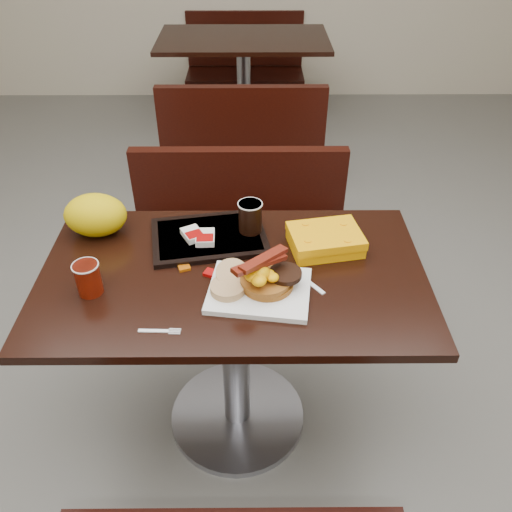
{
  "coord_description": "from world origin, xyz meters",
  "views": [
    {
      "loc": [
        0.06,
        -1.28,
        1.79
      ],
      "look_at": [
        0.07,
        -0.01,
        0.82
      ],
      "focal_mm": 37.08,
      "sensor_mm": 36.0,
      "label": 1
    }
  ],
  "objects_px": {
    "coffee_cup_near": "(88,279)",
    "table_near": "(236,353)",
    "bench_far_s": "(243,131)",
    "pancake_stack": "(267,281)",
    "paper_bag": "(96,215)",
    "hashbrown_sleeve_left": "(193,234)",
    "coffee_cup_far": "(250,217)",
    "clamshell": "(325,240)",
    "hashbrown_sleeve_right": "(205,237)",
    "platter": "(259,291)",
    "tray": "(209,237)",
    "table_far": "(244,90)",
    "fork": "(153,331)",
    "bench_far_n": "(245,62)",
    "knife": "(306,280)",
    "bench_near_n": "(239,241)"
  },
  "relations": [
    {
      "from": "table_near",
      "to": "bench_near_n",
      "type": "bearing_deg",
      "value": 90.0
    },
    {
      "from": "paper_bag",
      "to": "table_far",
      "type": "bearing_deg",
      "value": 79.02
    },
    {
      "from": "hashbrown_sleeve_left",
      "to": "table_far",
      "type": "bearing_deg",
      "value": 58.55
    },
    {
      "from": "platter",
      "to": "pancake_stack",
      "type": "xyz_separation_m",
      "value": [
        0.02,
        0.01,
        0.02
      ]
    },
    {
      "from": "table_far",
      "to": "hashbrown_sleeve_left",
      "type": "height_order",
      "value": "hashbrown_sleeve_left"
    },
    {
      "from": "bench_far_n",
      "to": "hashbrown_sleeve_left",
      "type": "relative_size",
      "value": 12.59
    },
    {
      "from": "coffee_cup_near",
      "to": "table_near",
      "type": "bearing_deg",
      "value": 12.57
    },
    {
      "from": "hashbrown_sleeve_left",
      "to": "coffee_cup_far",
      "type": "distance_m",
      "value": 0.2
    },
    {
      "from": "bench_near_n",
      "to": "paper_bag",
      "type": "distance_m",
      "value": 0.82
    },
    {
      "from": "tray",
      "to": "clamshell",
      "type": "height_order",
      "value": "clamshell"
    },
    {
      "from": "platter",
      "to": "fork",
      "type": "bearing_deg",
      "value": -143.67
    },
    {
      "from": "coffee_cup_near",
      "to": "hashbrown_sleeve_left",
      "type": "relative_size",
      "value": 1.28
    },
    {
      "from": "coffee_cup_far",
      "to": "clamshell",
      "type": "relative_size",
      "value": 0.47
    },
    {
      "from": "knife",
      "to": "tray",
      "type": "distance_m",
      "value": 0.38
    },
    {
      "from": "pancake_stack",
      "to": "knife",
      "type": "distance_m",
      "value": 0.13
    },
    {
      "from": "hashbrown_sleeve_right",
      "to": "tray",
      "type": "bearing_deg",
      "value": 69.98
    },
    {
      "from": "pancake_stack",
      "to": "coffee_cup_far",
      "type": "height_order",
      "value": "coffee_cup_far"
    },
    {
      "from": "coffee_cup_near",
      "to": "coffee_cup_far",
      "type": "bearing_deg",
      "value": 31.73
    },
    {
      "from": "platter",
      "to": "bench_far_s",
      "type": "bearing_deg",
      "value": 100.41
    },
    {
      "from": "hashbrown_sleeve_right",
      "to": "platter",
      "type": "bearing_deg",
      "value": -56.25
    },
    {
      "from": "knife",
      "to": "clamshell",
      "type": "height_order",
      "value": "clamshell"
    },
    {
      "from": "table_far",
      "to": "hashbrown_sleeve_right",
      "type": "relative_size",
      "value": 14.5
    },
    {
      "from": "platter",
      "to": "clamshell",
      "type": "distance_m",
      "value": 0.31
    },
    {
      "from": "pancake_stack",
      "to": "clamshell",
      "type": "distance_m",
      "value": 0.29
    },
    {
      "from": "bench_far_n",
      "to": "hashbrown_sleeve_left",
      "type": "height_order",
      "value": "hashbrown_sleeve_left"
    },
    {
      "from": "tray",
      "to": "hashbrown_sleeve_right",
      "type": "distance_m",
      "value": 0.04
    },
    {
      "from": "pancake_stack",
      "to": "tray",
      "type": "bearing_deg",
      "value": 126.21
    },
    {
      "from": "bench_far_s",
      "to": "clamshell",
      "type": "xyz_separation_m",
      "value": [
        0.3,
        -1.78,
        0.42
      ]
    },
    {
      "from": "table_near",
      "to": "bench_far_n",
      "type": "relative_size",
      "value": 1.2
    },
    {
      "from": "table_far",
      "to": "coffee_cup_far",
      "type": "height_order",
      "value": "coffee_cup_far"
    },
    {
      "from": "coffee_cup_far",
      "to": "hashbrown_sleeve_left",
      "type": "bearing_deg",
      "value": -168.89
    },
    {
      "from": "tray",
      "to": "paper_bag",
      "type": "height_order",
      "value": "paper_bag"
    },
    {
      "from": "coffee_cup_near",
      "to": "hashbrown_sleeve_left",
      "type": "xyz_separation_m",
      "value": [
        0.28,
        0.25,
        -0.02
      ]
    },
    {
      "from": "coffee_cup_near",
      "to": "coffee_cup_far",
      "type": "xyz_separation_m",
      "value": [
        0.47,
        0.29,
        0.02
      ]
    },
    {
      "from": "coffee_cup_near",
      "to": "fork",
      "type": "bearing_deg",
      "value": -38.24
    },
    {
      "from": "pancake_stack",
      "to": "hashbrown_sleeve_right",
      "type": "xyz_separation_m",
      "value": [
        -0.2,
        0.23,
        -0.0
      ]
    },
    {
      "from": "bench_near_n",
      "to": "clamshell",
      "type": "bearing_deg",
      "value": -62.57
    },
    {
      "from": "coffee_cup_near",
      "to": "tray",
      "type": "xyz_separation_m",
      "value": [
        0.33,
        0.27,
        -0.04
      ]
    },
    {
      "from": "bench_far_n",
      "to": "fork",
      "type": "bearing_deg",
      "value": -93.36
    },
    {
      "from": "pancake_stack",
      "to": "fork",
      "type": "height_order",
      "value": "pancake_stack"
    },
    {
      "from": "paper_bag",
      "to": "hashbrown_sleeve_left",
      "type": "bearing_deg",
      "value": -9.02
    },
    {
      "from": "platter",
      "to": "fork",
      "type": "relative_size",
      "value": 2.55
    },
    {
      "from": "bench_near_n",
      "to": "coffee_cup_far",
      "type": "xyz_separation_m",
      "value": [
        0.05,
        -0.5,
        0.46
      ]
    },
    {
      "from": "fork",
      "to": "coffee_cup_far",
      "type": "distance_m",
      "value": 0.53
    },
    {
      "from": "pancake_stack",
      "to": "knife",
      "type": "height_order",
      "value": "pancake_stack"
    },
    {
      "from": "coffee_cup_far",
      "to": "clamshell",
      "type": "height_order",
      "value": "coffee_cup_far"
    },
    {
      "from": "bench_far_s",
      "to": "pancake_stack",
      "type": "bearing_deg",
      "value": -86.96
    },
    {
      "from": "knife",
      "to": "tray",
      "type": "height_order",
      "value": "tray"
    },
    {
      "from": "platter",
      "to": "table_near",
      "type": "bearing_deg",
      "value": 136.85
    },
    {
      "from": "bench_far_n",
      "to": "coffee_cup_far",
      "type": "xyz_separation_m",
      "value": [
        0.05,
        -3.1,
        0.46
      ]
    }
  ]
}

